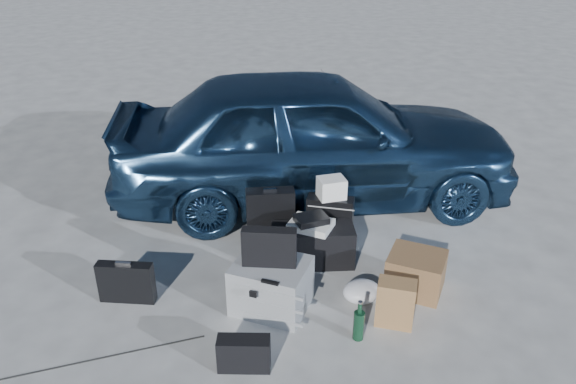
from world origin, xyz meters
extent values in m
plane|color=beige|center=(0.00, 0.00, 0.00)|extent=(60.00, 60.00, 0.00)
imported|color=navy|center=(0.27, 2.10, 0.73)|extent=(4.45, 2.18, 1.46)
cube|color=gray|center=(-0.15, 0.13, 0.21)|extent=(0.71, 0.65, 0.42)
cube|color=black|center=(-0.16, 0.13, 0.58)|extent=(0.43, 0.14, 0.32)
cube|color=black|center=(-1.35, 0.22, 0.18)|extent=(0.47, 0.14, 0.36)
cube|color=black|center=(-0.18, 1.08, 0.30)|extent=(0.47, 0.21, 0.59)
cube|color=black|center=(0.38, 1.06, 0.26)|extent=(0.46, 0.25, 0.52)
cube|color=white|center=(0.39, 1.08, 0.62)|extent=(0.29, 0.25, 0.19)
cube|color=black|center=(0.21, 0.78, 0.19)|extent=(0.76, 0.36, 0.37)
cube|color=white|center=(0.19, 0.77, 0.40)|extent=(0.45, 0.40, 0.06)
cube|color=black|center=(0.19, 0.77, 0.47)|extent=(0.33, 0.29, 0.06)
cube|color=#9C7B43|center=(0.82, -0.07, 0.19)|extent=(0.33, 0.24, 0.39)
cube|color=olive|center=(1.07, 0.37, 0.17)|extent=(0.58, 0.55, 0.34)
ellipsoid|color=white|center=(0.60, 0.22, 0.09)|extent=(0.39, 0.36, 0.18)
cube|color=black|center=(-0.33, -0.55, 0.13)|extent=(0.38, 0.15, 0.26)
cylinder|color=black|center=(0.52, -0.25, 0.17)|extent=(0.11, 0.11, 0.33)
camera|label=1|loc=(-0.02, -3.56, 2.95)|focal=35.00mm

